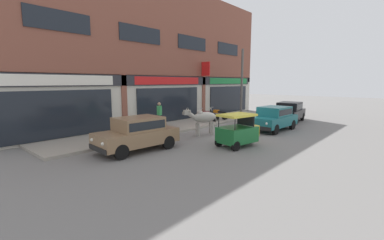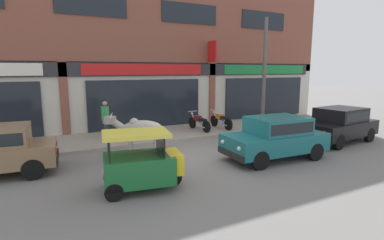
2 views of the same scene
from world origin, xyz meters
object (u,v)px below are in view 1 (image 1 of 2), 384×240
at_px(pedestrian, 159,112).
at_px(utility_pole, 242,84).
at_px(car_2, 274,117).
at_px(motorcycle_1, 218,114).
at_px(motorcycle_0, 207,115).
at_px(cow, 203,118).
at_px(car_1, 138,132).
at_px(car_0, 289,111).
at_px(auto_rickshaw, 238,132).

distance_m(pedestrian, utility_pole, 7.77).
relative_size(car_2, motorcycle_1, 2.02).
height_order(motorcycle_0, pedestrian, pedestrian).
xyz_separation_m(motorcycle_1, pedestrian, (-5.61, 0.36, 0.60)).
bearing_deg(cow, utility_pole, 13.92).
bearing_deg(utility_pole, motorcycle_0, 162.56).
bearing_deg(car_1, motorcycle_0, 17.56).
relative_size(car_1, motorcycle_0, 2.05).
bearing_deg(car_0, utility_pole, 110.75).
bearing_deg(car_0, auto_rickshaw, -172.96).
bearing_deg(car_1, cow, -1.29).
bearing_deg(motorcycle_1, motorcycle_0, 178.79).
height_order(car_0, pedestrian, pedestrian).
bearing_deg(cow, motorcycle_0, 35.17).
height_order(car_2, motorcycle_0, car_2).
relative_size(auto_rickshaw, utility_pole, 0.39).
bearing_deg(car_2, car_1, 164.21).
bearing_deg(car_0, car_2, -171.26).
bearing_deg(cow, car_0, -11.44).
xyz_separation_m(car_2, motorcycle_1, (0.98, 4.95, -0.30)).
height_order(car_0, car_2, same).
xyz_separation_m(cow, pedestrian, (-0.56, 3.02, 0.11)).
distance_m(auto_rickshaw, motorcycle_0, 7.17).
distance_m(car_2, utility_pole, 5.30).
bearing_deg(car_2, utility_pole, 54.69).
height_order(auto_rickshaw, utility_pole, utility_pole).
bearing_deg(cow, car_1, 178.71).
distance_m(car_1, car_2, 8.78).
bearing_deg(car_2, pedestrian, 131.12).
distance_m(motorcycle_0, motorcycle_1, 1.24).
distance_m(car_0, car_2, 4.16).
xyz_separation_m(motorcycle_0, pedestrian, (-4.37, 0.33, 0.60)).
bearing_deg(motorcycle_0, cow, -144.83).
height_order(motorcycle_1, pedestrian, pedestrian).
bearing_deg(car_0, pedestrian, 151.87).
height_order(pedestrian, utility_pole, utility_pole).
bearing_deg(car_1, utility_pole, 8.15).
xyz_separation_m(car_0, pedestrian, (-8.74, 4.67, 0.30)).
xyz_separation_m(car_0, car_1, (-12.56, 1.76, 0.00)).
distance_m(car_2, motorcycle_0, 4.99).
xyz_separation_m(auto_rickshaw, utility_pole, (7.74, 4.48, 2.16)).
distance_m(car_2, auto_rickshaw, 4.93).
distance_m(motorcycle_1, pedestrian, 5.65).
xyz_separation_m(cow, motorcycle_1, (5.05, 2.66, -0.49)).
distance_m(cow, car_1, 4.37).
distance_m(car_1, motorcycle_0, 8.58).
height_order(car_1, utility_pole, utility_pole).
xyz_separation_m(car_1, motorcycle_1, (9.42, 2.56, -0.30)).
bearing_deg(pedestrian, car_0, -28.13).
xyz_separation_m(car_1, pedestrian, (3.81, 2.92, 0.30)).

